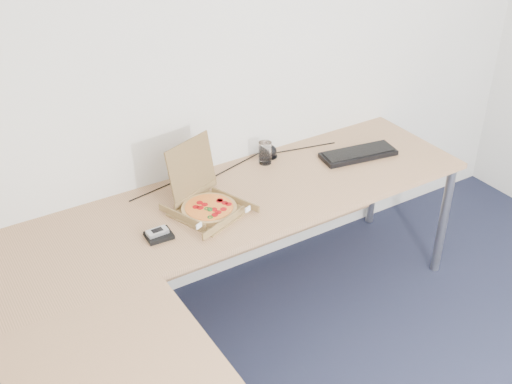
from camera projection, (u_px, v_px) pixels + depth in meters
desk at (219, 273)px, 2.70m from camera, size 2.50×2.20×0.73m
pizza_box at (207, 204)px, 3.03m from camera, size 0.29×0.34×0.30m
drinking_glass at (265, 153)px, 3.42m from camera, size 0.07×0.07×0.12m
keyboard at (358, 154)px, 3.51m from camera, size 0.44×0.22×0.03m
mouse at (268, 154)px, 3.49m from camera, size 0.12×0.09×0.04m
wallet at (159, 235)px, 2.86m from camera, size 0.12×0.10×0.02m
phone at (157, 232)px, 2.85m from camera, size 0.09×0.05×0.02m
dome_speaker at (270, 151)px, 3.49m from camera, size 0.09×0.09×0.07m
cable_bundle at (232, 167)px, 3.40m from camera, size 0.60×0.12×0.01m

